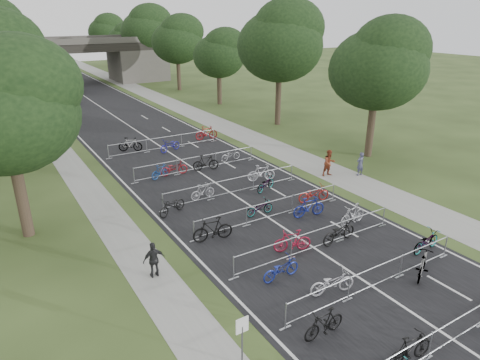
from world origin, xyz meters
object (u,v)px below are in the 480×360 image
object	(u,v)px
pedestrian_a	(360,164)
pedestrian_c	(154,260)
pedestrian_b	(329,163)
park_sign	(242,333)
overpass_bridge	(64,62)
bike_1	(410,349)

from	to	relation	value
pedestrian_a	pedestrian_c	distance (m)	17.08
pedestrian_b	park_sign	bearing A→B (deg)	-133.81
pedestrian_c	pedestrian_b	bearing A→B (deg)	-157.47
overpass_bridge	pedestrian_a	bearing A→B (deg)	-79.92
overpass_bridge	pedestrian_c	size ratio (longest dim) A/B	19.09
park_sign	overpass_bridge	bearing A→B (deg)	83.74
park_sign	pedestrian_c	size ratio (longest dim) A/B	1.12
overpass_bridge	pedestrian_b	xyz separation A→B (m)	(7.31, -50.67, -2.61)
pedestrian_a	pedestrian_c	world-z (taller)	pedestrian_a
overpass_bridge	pedestrian_c	world-z (taller)	overpass_bridge
bike_1	pedestrian_c	distance (m)	10.30
pedestrian_a	pedestrian_b	bearing A→B (deg)	-28.85
bike_1	pedestrian_a	world-z (taller)	pedestrian_a
park_sign	pedestrian_c	world-z (taller)	park_sign
pedestrian_a	pedestrian_c	size ratio (longest dim) A/B	1.02
overpass_bridge	bike_1	distance (m)	64.87
overpass_bridge	park_sign	size ratio (longest dim) A/B	16.99
bike_1	pedestrian_b	xyz separation A→B (m)	(9.51, 14.09, 0.37)
pedestrian_a	pedestrian_c	xyz separation A→B (m)	(-16.57, -4.13, -0.02)
pedestrian_b	overpass_bridge	bearing A→B (deg)	105.65
park_sign	pedestrian_c	xyz separation A→B (m)	(-0.57, 6.14, -0.46)
park_sign	bike_1	world-z (taller)	park_sign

